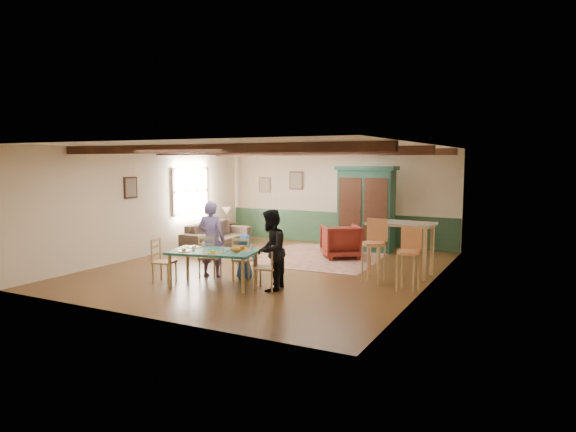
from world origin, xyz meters
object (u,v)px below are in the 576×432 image
at_px(counter_table, 400,249).
at_px(dining_chair_far_left, 210,257).
at_px(dining_table, 214,268).
at_px(armchair, 341,241).
at_px(end_table, 227,232).
at_px(table_lamp, 227,215).
at_px(dining_chair_end_right, 266,267).
at_px(sofa, 217,235).
at_px(person_woman, 271,250).
at_px(dining_chair_end_left, 164,261).
at_px(bar_stool_left, 374,251).
at_px(person_child, 245,257).
at_px(dining_chair_far_right, 244,258).
at_px(person_man, 211,239).
at_px(bar_stool_right, 408,260).
at_px(armoire, 366,209).
at_px(cat, 236,249).

bearing_deg(counter_table, dining_chair_far_left, -149.47).
xyz_separation_m(dining_table, armchair, (1.12, 3.78, 0.07)).
bearing_deg(end_table, dining_table, -58.40).
relative_size(armchair, table_lamp, 1.91).
height_order(dining_chair_end_right, sofa, dining_chair_end_right).
bearing_deg(person_woman, dining_chair_end_left, -90.00).
relative_size(dining_table, person_woman, 1.09).
xyz_separation_m(person_woman, bar_stool_left, (1.52, 1.42, -0.13)).
relative_size(dining_table, sofa, 0.70).
distance_m(person_child, armchair, 3.12).
bearing_deg(dining_chair_end_right, dining_chair_end_left, -90.00).
xyz_separation_m(dining_chair_far_right, counter_table, (2.70, 1.86, 0.13)).
distance_m(dining_chair_far_left, person_woman, 1.68).
height_order(dining_chair_end_right, person_man, person_man).
xyz_separation_m(person_man, table_lamp, (-2.48, 4.22, -0.03)).
distance_m(person_child, bar_stool_left, 2.58).
height_order(end_table, bar_stool_right, bar_stool_right).
bearing_deg(armchair, dining_chair_end_left, 26.40).
xyz_separation_m(end_table, table_lamp, (0.00, 0.00, 0.50)).
bearing_deg(dining_chair_end_right, dining_chair_far_left, -114.92).
bearing_deg(sofa, dining_chair_end_right, -137.62).
relative_size(dining_table, end_table, 3.17).
bearing_deg(person_man, counter_table, -162.42).
bearing_deg(armoire, table_lamp, -178.33).
bearing_deg(cat, counter_table, 34.86).
distance_m(dining_chair_end_left, dining_chair_end_right, 2.10).
height_order(person_woman, armoire, armoire).
height_order(sofa, table_lamp, table_lamp).
relative_size(table_lamp, bar_stool_right, 0.41).
distance_m(cat, bar_stool_left, 2.69).
height_order(person_woman, bar_stool_right, person_woman).
height_order(dining_chair_end_left, person_man, person_man).
relative_size(armchair, bar_stool_right, 0.78).
bearing_deg(dining_chair_end_right, sofa, -146.31).
height_order(dining_table, end_table, dining_table).
distance_m(armchair, bar_stool_right, 3.34).
bearing_deg(person_woman, cat, -81.87).
bearing_deg(sofa, bar_stool_left, -114.84).
distance_m(armchair, sofa, 3.65).
bearing_deg(dining_chair_far_right, armchair, -118.27).
distance_m(dining_chair_far_left, sofa, 3.74).
xyz_separation_m(dining_table, counter_table, (2.92, 2.58, 0.22)).
bearing_deg(counter_table, armoire, 122.85).
height_order(person_woman, counter_table, person_woman).
bearing_deg(cat, end_table, 113.90).
bearing_deg(person_man, end_table, -71.49).
bearing_deg(bar_stool_right, table_lamp, 154.27).
bearing_deg(dining_chair_end_right, armchair, 166.63).
bearing_deg(armchair, dining_chair_far_right, 38.31).
bearing_deg(dining_table, armchair, 73.53).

